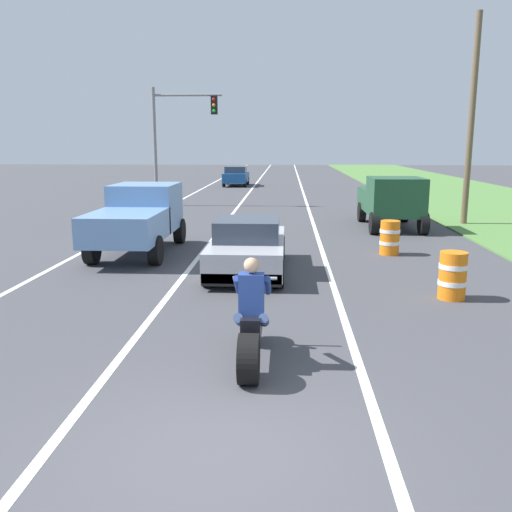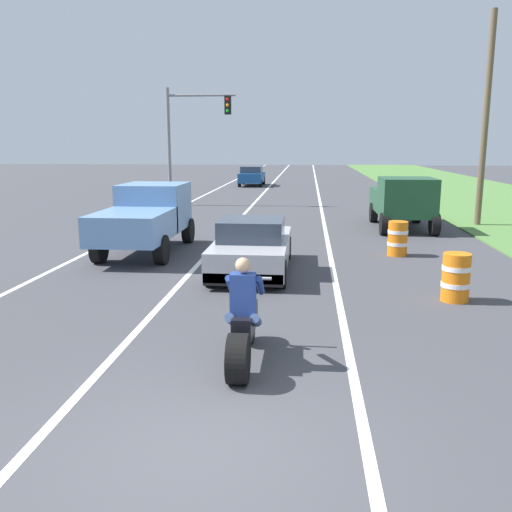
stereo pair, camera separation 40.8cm
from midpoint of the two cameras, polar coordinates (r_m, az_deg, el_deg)
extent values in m
plane|color=#424247|center=(6.16, -4.16, -19.67)|extent=(160.00, 160.00, 0.00)
cube|color=white|center=(26.17, -8.64, 4.45)|extent=(0.14, 120.00, 0.01)
cube|color=white|center=(25.41, 7.37, 4.27)|extent=(0.14, 120.00, 0.01)
cube|color=white|center=(25.54, -0.75, 4.40)|extent=(0.14, 120.00, 0.01)
cylinder|color=black|center=(7.54, -0.28, -10.62)|extent=(0.28, 0.69, 0.69)
cylinder|color=black|center=(9.00, 0.70, -7.10)|extent=(0.12, 0.63, 0.63)
cube|color=black|center=(8.22, 0.29, -6.75)|extent=(0.28, 1.10, 0.36)
cylinder|color=#B2B2B7|center=(8.81, 0.66, -5.00)|extent=(0.08, 0.36, 0.73)
cylinder|color=#A5A5AA|center=(8.68, 0.66, -2.32)|extent=(0.70, 0.05, 0.05)
cube|color=navy|center=(7.86, 0.14, -3.95)|extent=(0.36, 0.24, 0.60)
sphere|color=tan|center=(7.76, 0.14, -0.96)|extent=(0.22, 0.22, 0.22)
cylinder|color=#384C7A|center=(8.02, -1.13, -6.62)|extent=(0.14, 0.47, 0.32)
cylinder|color=navy|center=(8.16, -1.21, -3.01)|extent=(0.10, 0.51, 0.40)
cylinder|color=#384C7A|center=(7.99, 1.45, -6.69)|extent=(0.14, 0.47, 0.32)
cylinder|color=navy|center=(8.12, 1.88, -3.09)|extent=(0.10, 0.51, 0.40)
cube|color=#B7B7BC|center=(13.94, 0.48, 0.55)|extent=(1.80, 4.30, 0.64)
cube|color=#333D4C|center=(13.65, 0.41, 2.79)|extent=(1.56, 1.70, 0.52)
cube|color=black|center=(12.00, -0.36, -2.44)|extent=(1.76, 0.20, 0.28)
cylinder|color=black|center=(15.63, -1.94, 0.98)|extent=(0.24, 0.64, 0.64)
cylinder|color=black|center=(15.51, 3.94, 0.87)|extent=(0.24, 0.64, 0.64)
cylinder|color=black|center=(12.53, -3.80, -1.71)|extent=(0.24, 0.64, 0.64)
cylinder|color=black|center=(12.38, 3.54, -1.87)|extent=(0.24, 0.64, 0.64)
cube|color=#6B93C6|center=(17.47, -9.82, 5.12)|extent=(1.90, 2.10, 1.40)
cube|color=#333D4C|center=(17.76, -9.57, 6.48)|extent=(1.67, 0.29, 0.57)
cube|color=#6B93C6|center=(15.36, -11.96, 3.04)|extent=(1.90, 2.70, 0.80)
cylinder|color=black|center=(18.58, -11.68, 2.69)|extent=(0.28, 0.80, 0.80)
cylinder|color=black|center=(18.15, -6.42, 2.65)|extent=(0.28, 0.80, 0.80)
cylinder|color=black|center=(15.46, -15.28, 0.75)|extent=(0.28, 0.80, 0.80)
cylinder|color=black|center=(14.94, -9.02, 0.65)|extent=(0.28, 0.80, 0.80)
cube|color=#1E4C2D|center=(20.89, 15.93, 5.88)|extent=(1.90, 2.10, 1.40)
cube|color=#333D4C|center=(20.52, 16.17, 6.85)|extent=(1.67, 0.29, 0.57)
cube|color=#1E4C2D|center=(23.13, 14.90, 5.70)|extent=(1.90, 2.70, 0.80)
cylinder|color=black|center=(20.39, 18.60, 3.10)|extent=(0.28, 0.80, 0.80)
cylinder|color=black|center=(20.07, 13.76, 3.24)|extent=(0.28, 0.80, 0.80)
cylinder|color=black|center=(23.64, 16.79, 4.30)|extent=(0.28, 0.80, 0.80)
cylinder|color=black|center=(23.36, 12.60, 4.43)|extent=(0.28, 0.80, 0.80)
cylinder|color=gray|center=(29.39, -8.62, 11.08)|extent=(0.18, 0.18, 6.00)
cylinder|color=gray|center=(29.12, -5.28, 16.27)|extent=(3.51, 0.12, 0.12)
cube|color=black|center=(28.87, -2.52, 15.36)|extent=(0.32, 0.24, 0.90)
sphere|color=red|center=(28.75, -2.57, 15.93)|extent=(0.16, 0.16, 0.16)
sphere|color=orange|center=(28.73, -2.56, 15.37)|extent=(0.16, 0.16, 0.16)
sphere|color=green|center=(28.71, -2.56, 14.82)|extent=(0.16, 0.16, 0.16)
cylinder|color=brown|center=(23.32, 23.19, 12.73)|extent=(0.24, 0.24, 8.06)
cylinder|color=orange|center=(12.08, 20.95, -2.09)|extent=(0.56, 0.56, 1.00)
cylinder|color=white|center=(12.04, 21.02, -1.16)|extent=(0.58, 0.58, 0.10)
cylinder|color=white|center=(12.12, 20.90, -2.78)|extent=(0.58, 0.58, 0.10)
cylinder|color=orange|center=(16.47, 15.18, 1.76)|extent=(0.56, 0.56, 1.00)
cylinder|color=white|center=(16.44, 15.21, 2.44)|extent=(0.58, 0.58, 0.10)
cylinder|color=white|center=(16.50, 15.15, 1.24)|extent=(0.58, 0.58, 0.10)
cube|color=#194C8C|center=(42.83, -0.15, 8.18)|extent=(1.76, 4.00, 0.70)
cube|color=#333D4C|center=(42.59, -0.17, 8.97)|extent=(1.56, 2.00, 0.50)
cylinder|color=black|center=(44.32, -1.01, 7.84)|extent=(0.20, 0.60, 0.60)
cylinder|color=black|center=(44.17, 1.07, 7.82)|extent=(0.20, 0.60, 0.60)
cylinder|color=black|center=(41.54, -1.44, 7.58)|extent=(0.20, 0.60, 0.60)
cylinder|color=black|center=(41.39, 0.78, 7.57)|extent=(0.20, 0.60, 0.60)
camera|label=1|loc=(0.20, -88.93, 0.22)|focal=38.54mm
camera|label=2|loc=(0.20, 91.07, -0.22)|focal=38.54mm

